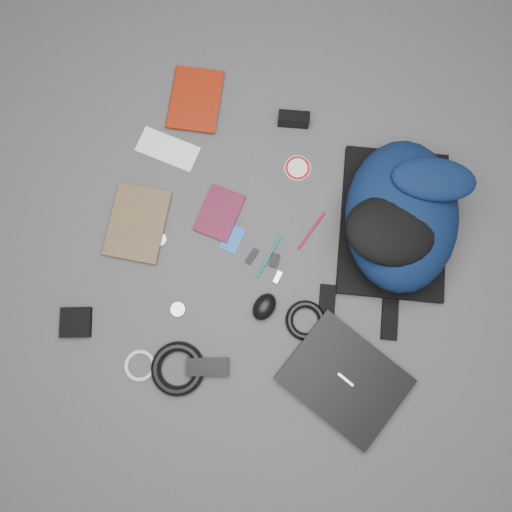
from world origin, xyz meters
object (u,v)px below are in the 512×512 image
at_px(laptop, 345,379).
at_px(power_brick, 208,367).
at_px(comic_book, 111,218).
at_px(textbook_red, 171,97).
at_px(mouse, 264,307).
at_px(pouch, 76,322).
at_px(backpack, 402,215).
at_px(compact_camera, 294,119).
at_px(dvd_case, 220,213).

distance_m(laptop, power_brick, 0.43).
bearing_deg(power_brick, comic_book, 124.12).
relative_size(laptop, power_brick, 2.65).
xyz_separation_m(textbook_red, comic_book, (-0.00, -0.48, -0.00)).
xyz_separation_m(mouse, pouch, (-0.54, -0.28, -0.01)).
bearing_deg(textbook_red, laptop, -51.16).
relative_size(laptop, pouch, 3.65).
relative_size(comic_book, pouch, 2.62).
relative_size(backpack, compact_camera, 5.13).
relative_size(dvd_case, compact_camera, 1.61).
relative_size(laptop, textbook_red, 1.51).
bearing_deg(pouch, backpack, 40.55).
bearing_deg(pouch, dvd_case, 61.47).
xyz_separation_m(dvd_case, mouse, (0.26, -0.23, 0.02)).
distance_m(mouse, power_brick, 0.26).
xyz_separation_m(dvd_case, power_brick, (0.17, -0.48, 0.01)).
relative_size(mouse, power_brick, 0.71).
relative_size(laptop, comic_book, 1.40).
bearing_deg(comic_book, laptop, -23.66).
distance_m(backpack, mouse, 0.52).
height_order(backpack, textbook_red, backpack).
bearing_deg(laptop, mouse, 177.01).
xyz_separation_m(laptop, compact_camera, (-0.48, 0.74, 0.01)).
bearing_deg(textbook_red, mouse, -58.29).
relative_size(backpack, mouse, 5.81).
distance_m(textbook_red, pouch, 0.83).
bearing_deg(comic_book, backpack, 9.63).
bearing_deg(compact_camera, dvd_case, -123.12).
xyz_separation_m(laptop, power_brick, (-0.41, -0.13, -0.00)).
distance_m(power_brick, pouch, 0.45).
distance_m(comic_book, compact_camera, 0.71).
bearing_deg(mouse, power_brick, -100.48).
height_order(dvd_case, pouch, pouch).
distance_m(compact_camera, mouse, 0.65).
bearing_deg(laptop, pouch, -152.75).
bearing_deg(backpack, laptop, -103.70).
bearing_deg(dvd_case, power_brick, -71.52).
bearing_deg(backpack, comic_book, -175.46).
height_order(comic_book, power_brick, power_brick).
bearing_deg(mouse, backpack, 66.04).
height_order(textbook_red, comic_book, textbook_red).
bearing_deg(pouch, textbook_red, 93.16).
relative_size(dvd_case, pouch, 1.78).
bearing_deg(pouch, laptop, 11.30).
relative_size(textbook_red, comic_book, 0.92).
bearing_deg(pouch, mouse, 27.61).
xyz_separation_m(comic_book, dvd_case, (0.33, 0.16, -0.00)).
height_order(textbook_red, pouch, same).
distance_m(laptop, dvd_case, 0.67).
relative_size(comic_book, dvd_case, 1.47).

